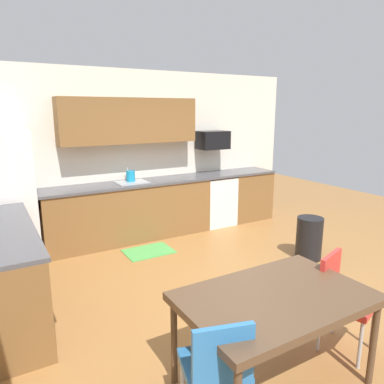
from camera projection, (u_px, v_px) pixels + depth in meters
name	position (u px, v px, depth m)	size (l,w,h in m)	color
ground_plane	(236.00, 293.00, 4.16)	(12.00, 12.00, 0.00)	#9E6B38
wall_back	(143.00, 153.00, 6.09)	(5.80, 0.10, 2.70)	silver
cabinet_run_back	(130.00, 213.00, 5.80)	(2.70, 0.60, 0.90)	brown
cabinet_run_back_right	(246.00, 195.00, 6.97)	(0.85, 0.60, 0.90)	brown
cabinet_run_left	(4.00, 275.00, 3.60)	(0.60, 2.00, 0.90)	brown
countertop_back	(152.00, 181.00, 5.89)	(4.80, 0.64, 0.04)	#4C4C51
upper_cabinets_back	(129.00, 121.00, 5.63)	(2.20, 0.34, 0.70)	brown
refrigerator	(3.00, 200.00, 4.75)	(0.76, 0.70, 1.82)	white
oven_range	(215.00, 200.00, 6.61)	(0.60, 0.60, 0.91)	white
microwave	(213.00, 140.00, 6.45)	(0.54, 0.36, 0.32)	black
sink_basin	(132.00, 186.00, 5.73)	(0.48, 0.40, 0.14)	#A5A8AD
sink_faucet	(127.00, 175.00, 5.84)	(0.02, 0.02, 0.24)	#B2B5BA
dining_table	(275.00, 302.00, 2.64)	(1.40, 0.90, 0.75)	brown
chair_near_table	(341.00, 294.00, 3.12)	(0.50, 0.50, 0.85)	red
chair_far_side	(217.00, 366.00, 2.25)	(0.50, 0.50, 0.85)	#2D72B7
trash_bin	(309.00, 238.00, 5.07)	(0.36, 0.36, 0.60)	black
floor_mat	(149.00, 251.00, 5.36)	(0.70, 0.50, 0.01)	#4CA54C
kettle	(131.00, 177.00, 5.74)	(0.14, 0.14, 0.20)	#198CBF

